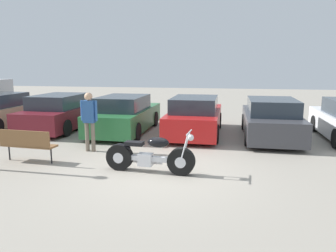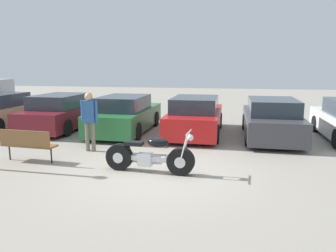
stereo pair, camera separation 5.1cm
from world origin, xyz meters
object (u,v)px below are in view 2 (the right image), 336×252
(motorcycle, at_px, (148,156))
(park_bench, at_px, (27,142))
(person_standing, at_px, (89,116))
(parked_car_red, at_px, (195,117))
(parked_car_maroon, at_px, (63,113))
(parked_car_dark_grey, at_px, (271,120))
(parked_car_champagne, at_px, (1,112))
(parked_car_green, at_px, (125,115))

(motorcycle, distance_m, park_bench, 3.36)
(park_bench, bearing_deg, person_standing, 51.25)
(person_standing, bearing_deg, parked_car_red, 47.33)
(parked_car_maroon, height_order, parked_car_dark_grey, same)
(parked_car_dark_grey, bearing_deg, parked_car_maroon, 178.54)
(parked_car_dark_grey, distance_m, park_bench, 7.96)
(parked_car_dark_grey, xyz_separation_m, person_standing, (-5.54, -2.91, 0.40))
(motorcycle, distance_m, parked_car_champagne, 8.76)
(parked_car_champagne, relative_size, park_bench, 2.92)
(parked_car_champagne, height_order, parked_car_red, same)
(motorcycle, height_order, parked_car_red, parked_car_red)
(parked_car_green, relative_size, person_standing, 2.53)
(parked_car_maroon, bearing_deg, parked_car_champagne, -176.20)
(person_standing, bearing_deg, parked_car_dark_grey, 27.70)
(motorcycle, height_order, parked_car_green, parked_car_green)
(park_bench, bearing_deg, parked_car_dark_grey, 32.95)
(parked_car_maroon, bearing_deg, parked_car_dark_grey, -1.46)
(person_standing, bearing_deg, parked_car_green, 87.55)
(parked_car_maroon, relative_size, parked_car_red, 1.00)
(parked_car_champagne, bearing_deg, park_bench, -46.47)
(parked_car_green, xyz_separation_m, park_bench, (-1.27, -4.39, -0.11))
(motorcycle, xyz_separation_m, parked_car_dark_grey, (3.33, 4.51, 0.25))
(parked_car_red, bearing_deg, parked_car_green, -177.80)
(parked_car_green, bearing_deg, park_bench, -106.13)
(parked_car_dark_grey, height_order, park_bench, parked_car_dark_grey)
(parked_car_champagne, relative_size, parked_car_dark_grey, 1.00)
(parked_car_champagne, xyz_separation_m, parked_car_maroon, (2.71, 0.18, 0.00))
(parked_car_maroon, bearing_deg, motorcycle, -44.56)
(motorcycle, relative_size, parked_car_dark_grey, 0.49)
(parked_car_maroon, xyz_separation_m, park_bench, (1.44, -4.54, -0.11))
(parked_car_red, bearing_deg, motorcycle, -97.61)
(park_bench, height_order, person_standing, person_standing)
(parked_car_green, distance_m, park_bench, 4.57)
(motorcycle, xyz_separation_m, parked_car_red, (0.62, 4.67, 0.25))
(parked_car_champagne, xyz_separation_m, park_bench, (4.14, -4.36, -0.11))
(parked_car_maroon, distance_m, parked_car_red, 5.41)
(parked_car_red, relative_size, park_bench, 2.92)
(motorcycle, relative_size, park_bench, 1.45)
(parked_car_champagne, height_order, parked_car_green, same)
(parked_car_champagne, distance_m, park_bench, 6.01)
(person_standing, bearing_deg, parked_car_champagne, 150.96)
(motorcycle, distance_m, parked_car_dark_grey, 5.61)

